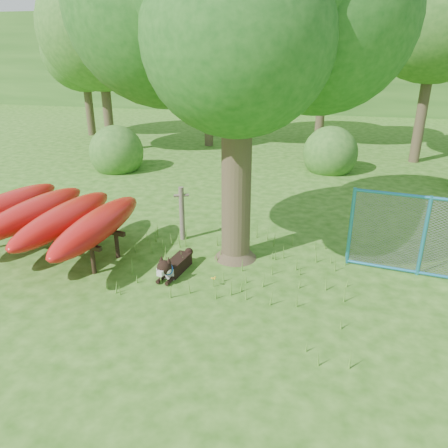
# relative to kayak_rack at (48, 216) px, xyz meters

# --- Properties ---
(ground) EXTENTS (80.00, 80.00, 0.00)m
(ground) POSITION_rel_kayak_rack_xyz_m (3.40, -1.27, -0.82)
(ground) COLOR #255410
(ground) RESTS_ON ground
(wooden_post) EXTENTS (0.32, 0.19, 1.19)m
(wooden_post) POSITION_rel_kayak_rack_xyz_m (2.36, 1.25, -0.19)
(wooden_post) COLOR brown
(wooden_post) RESTS_ON ground
(kayak_rack) EXTENTS (3.33, 3.57, 1.07)m
(kayak_rack) POSITION_rel_kayak_rack_xyz_m (0.00, 0.00, 0.00)
(kayak_rack) COLOR black
(kayak_rack) RESTS_ON ground
(husky_dog) EXTENTS (0.41, 1.14, 0.51)m
(husky_dog) POSITION_rel_kayak_rack_xyz_m (2.70, -0.32, -0.64)
(husky_dog) COLOR black
(husky_dog) RESTS_ON ground
(fence_section) EXTENTS (2.60, 0.44, 2.55)m
(fence_section) POSITION_rel_kayak_rack_xyz_m (7.09, 0.73, -0.05)
(fence_section) COLOR teal
(fence_section) RESTS_ON ground
(wildflower_clump) EXTENTS (0.09, 0.08, 0.19)m
(wildflower_clump) POSITION_rel_kayak_rack_xyz_m (3.53, -0.57, -0.66)
(wildflower_clump) COLOR #55882C
(wildflower_clump) RESTS_ON ground
(bg_tree_a) EXTENTS (4.40, 4.40, 6.70)m
(bg_tree_a) POSITION_rel_kayak_rack_xyz_m (-3.10, 8.73, 3.67)
(bg_tree_a) COLOR #3B3020
(bg_tree_a) RESTS_ON ground
(bg_tree_c) EXTENTS (4.00, 4.00, 6.12)m
(bg_tree_c) POSITION_rel_kayak_rack_xyz_m (4.90, 11.73, 3.29)
(bg_tree_c) COLOR #3B3020
(bg_tree_c) RESTS_ON ground
(bg_tree_d) EXTENTS (4.80, 4.80, 7.50)m
(bg_tree_d) POSITION_rel_kayak_rack_xyz_m (8.40, 9.73, 4.27)
(bg_tree_d) COLOR #3B3020
(bg_tree_d) RESTS_ON ground
(bg_tree_f) EXTENTS (3.60, 3.60, 5.55)m
(bg_tree_f) POSITION_rel_kayak_rack_xyz_m (-5.60, 11.73, 2.92)
(bg_tree_f) COLOR #3B3020
(bg_tree_f) RESTS_ON ground
(shrub_left) EXTENTS (1.80, 1.80, 1.80)m
(shrub_left) POSITION_rel_kayak_rack_xyz_m (-1.60, 6.23, -0.82)
(shrub_left) COLOR #2D5F1E
(shrub_left) RESTS_ON ground
(shrub_mid) EXTENTS (1.80, 1.80, 1.80)m
(shrub_mid) POSITION_rel_kayak_rack_xyz_m (5.40, 7.73, -0.82)
(shrub_mid) COLOR #2D5F1E
(shrub_mid) RESTS_ON ground
(wooded_hillside) EXTENTS (80.00, 12.00, 6.00)m
(wooded_hillside) POSITION_rel_kayak_rack_xyz_m (3.40, 26.73, 2.18)
(wooded_hillside) COLOR #2D5F1E
(wooded_hillside) RESTS_ON ground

